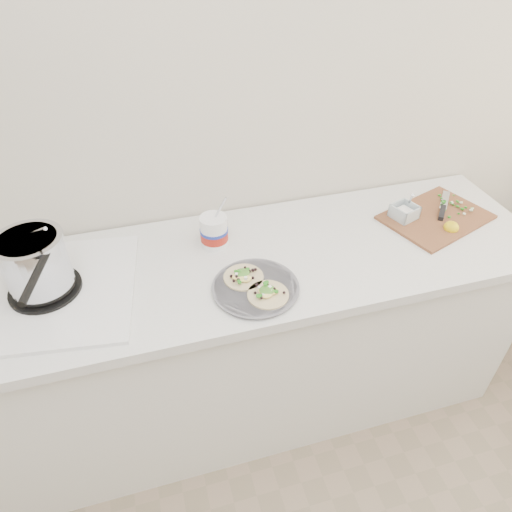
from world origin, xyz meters
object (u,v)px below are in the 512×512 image
object	(u,v)px
taco_plate	(256,286)
stove	(39,273)
tub	(215,230)
cutboard	(434,214)

from	to	relation	value
taco_plate	stove	bearing A→B (deg)	165.68
taco_plate	tub	distance (m)	0.29
stove	cutboard	xyz separation A→B (m)	(1.49, 0.04, -0.07)
stove	tub	size ratio (longest dim) A/B	2.74
stove	tub	bearing A→B (deg)	17.67
stove	tub	distance (m)	0.61
stove	cutboard	size ratio (longest dim) A/B	1.30
stove	taco_plate	distance (m)	0.70
tub	taco_plate	bearing A→B (deg)	-74.37
stove	taco_plate	xyz separation A→B (m)	(0.67, -0.17, -0.07)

